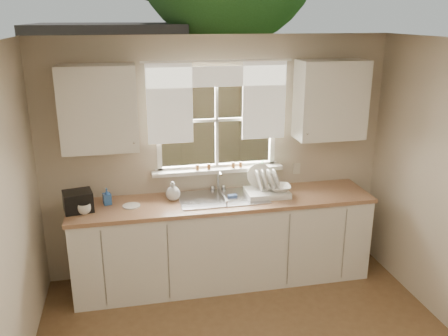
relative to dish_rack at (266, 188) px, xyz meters
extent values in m
cube|color=beige|center=(-0.46, 0.30, -0.41)|extent=(3.60, 0.02, 1.15)
cube|color=beige|center=(-0.46, 0.30, 1.34)|extent=(3.60, 0.02, 0.35)
cube|color=beige|center=(-1.66, 0.30, 0.67)|extent=(1.20, 0.02, 1.00)
cube|color=beige|center=(0.74, 0.30, 0.67)|extent=(1.20, 0.02, 1.00)
cube|color=silver|center=(-0.46, -1.70, 1.52)|extent=(3.60, 4.00, 0.02)
cube|color=white|center=(-0.46, 0.32, 0.17)|extent=(1.30, 0.06, 0.05)
cube|color=white|center=(-0.46, 0.32, 1.17)|extent=(1.30, 0.06, 0.05)
cube|color=white|center=(-1.06, 0.32, 0.67)|extent=(0.05, 0.06, 1.05)
cube|color=white|center=(0.14, 0.32, 0.67)|extent=(0.05, 0.06, 1.05)
cube|color=white|center=(-0.46, 0.32, 0.67)|extent=(0.03, 0.04, 1.00)
cube|color=white|center=(-0.46, 0.32, 0.67)|extent=(1.20, 0.04, 0.03)
cube|color=white|center=(-0.46, 0.26, 0.15)|extent=(1.38, 0.14, 0.04)
cylinder|color=white|center=(-0.46, 0.24, 1.27)|extent=(1.50, 0.02, 0.02)
cube|color=white|center=(-0.94, 0.25, 0.87)|extent=(0.45, 0.02, 0.80)
cube|color=white|center=(0.02, 0.25, 0.87)|extent=(0.45, 0.02, 0.80)
cube|color=white|center=(-0.46, 0.25, 1.12)|extent=(1.40, 0.02, 0.20)
cube|color=white|center=(-0.46, -0.02, -0.55)|extent=(3.00, 0.62, 0.87)
cube|color=#A67653|center=(-0.46, -0.02, -0.09)|extent=(3.04, 0.65, 0.04)
cube|color=white|center=(-1.61, 0.12, 0.87)|extent=(0.70, 0.33, 0.80)
cube|color=white|center=(0.69, 0.12, 0.87)|extent=(0.70, 0.33, 0.80)
cube|color=beige|center=(0.42, 0.28, 0.10)|extent=(0.08, 0.01, 0.12)
cylinder|color=brown|center=(-0.22, 0.24, 0.20)|extent=(0.04, 0.04, 0.06)
cylinder|color=brown|center=(-0.56, 0.24, 0.20)|extent=(0.04, 0.04, 0.06)
cylinder|color=brown|center=(-0.30, 0.24, 0.20)|extent=(0.04, 0.04, 0.06)
cylinder|color=brown|center=(-0.68, 0.24, 0.20)|extent=(0.04, 0.04, 0.06)
cube|color=#335421|center=(-0.46, 5.30, -1.00)|extent=(20.00, 10.00, 0.02)
cube|color=#987B54|center=(-0.46, 3.30, -0.08)|extent=(8.00, 0.10, 1.80)
cube|color=maroon|center=(-1.66, 6.80, 0.12)|extent=(3.00, 3.00, 2.20)
cube|color=black|center=(-1.66, 6.80, 1.37)|extent=(3.20, 3.20, 0.30)
cylinder|color=#423021|center=(0.94, 6.30, 0.62)|extent=(0.36, 0.36, 3.20)
cube|color=#B7B7BC|center=(-0.46, 0.01, -0.15)|extent=(0.84, 0.46, 0.18)
cube|color=#B7B7BC|center=(-0.46, 0.01, -0.07)|extent=(0.88, 0.50, 0.01)
cube|color=#B7B7BC|center=(-0.46, 0.01, -0.09)|extent=(0.02, 0.41, 0.14)
cylinder|color=silver|center=(-0.46, 0.26, 0.04)|extent=(0.03, 0.03, 0.22)
cylinder|color=silver|center=(-0.46, 0.18, 0.15)|extent=(0.02, 0.18, 0.02)
sphere|color=silver|center=(-0.52, 0.26, -0.04)|extent=(0.05, 0.05, 0.05)
sphere|color=silver|center=(-0.40, 0.26, -0.04)|extent=(0.05, 0.05, 0.05)
cube|color=white|center=(0.00, -0.01, -0.04)|extent=(0.44, 0.33, 0.06)
cylinder|color=white|center=(-0.05, 0.11, 0.10)|extent=(0.26, 0.08, 0.25)
cylinder|color=white|center=(-0.09, -0.01, 0.09)|extent=(0.07, 0.22, 0.22)
cylinder|color=white|center=(-0.03, -0.01, 0.09)|extent=(0.07, 0.22, 0.22)
cylinder|color=white|center=(0.03, -0.01, 0.09)|extent=(0.07, 0.22, 0.22)
cylinder|color=white|center=(0.09, -0.01, 0.09)|extent=(0.07, 0.22, 0.22)
imported|color=silver|center=(0.12, -0.05, 0.01)|extent=(0.26, 0.26, 0.06)
imported|color=green|center=(0.00, 0.18, 0.08)|extent=(0.16, 0.16, 0.31)
imported|color=#2E60AF|center=(-1.59, 0.08, 0.01)|extent=(0.09, 0.09, 0.17)
imported|color=beige|center=(-0.95, 0.07, 0.02)|extent=(0.18, 0.18, 0.19)
cylinder|color=white|center=(-1.37, -0.02, -0.07)|extent=(0.17, 0.17, 0.01)
imported|color=silver|center=(-1.80, -0.11, -0.02)|extent=(0.17, 0.17, 0.10)
cube|color=black|center=(-1.86, -0.03, 0.02)|extent=(0.30, 0.27, 0.19)
camera|label=1|loc=(-1.36, -4.37, 1.69)|focal=38.00mm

